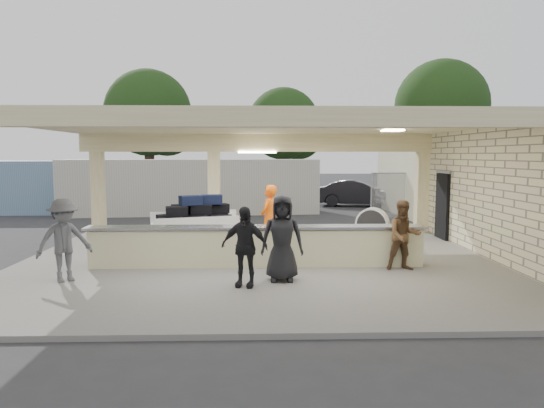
{
  "coord_description": "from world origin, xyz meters",
  "views": [
    {
      "loc": [
        0.05,
        -12.09,
        2.79
      ],
      "look_at": [
        0.41,
        1.0,
        1.46
      ],
      "focal_mm": 32.0,
      "sensor_mm": 36.0,
      "label": 1
    }
  ],
  "objects_px": {
    "luggage_cart": "(197,220)",
    "baggage_handler": "(269,219)",
    "car_white_b": "(448,194)",
    "baggage_counter": "(257,246)",
    "car_dark": "(357,193)",
    "passenger_c": "(64,240)",
    "passenger_d": "(282,238)",
    "drum_fan": "(372,224)",
    "container_blue": "(33,187)",
    "container_white": "(192,187)",
    "passenger_a": "(404,235)",
    "passenger_b": "(244,247)",
    "car_white_a": "(416,193)"
  },
  "relations": [
    {
      "from": "luggage_cart",
      "to": "baggage_handler",
      "type": "height_order",
      "value": "baggage_handler"
    },
    {
      "from": "luggage_cart",
      "to": "car_white_b",
      "type": "distance_m",
      "value": 16.87
    },
    {
      "from": "baggage_counter",
      "to": "car_dark",
      "type": "height_order",
      "value": "car_dark"
    },
    {
      "from": "car_white_b",
      "to": "car_dark",
      "type": "relative_size",
      "value": 1.02
    },
    {
      "from": "baggage_handler",
      "to": "passenger_c",
      "type": "height_order",
      "value": "baggage_handler"
    },
    {
      "from": "baggage_handler",
      "to": "passenger_d",
      "type": "xyz_separation_m",
      "value": [
        0.21,
        -3.08,
        -0.01
      ]
    },
    {
      "from": "drum_fan",
      "to": "car_white_b",
      "type": "bearing_deg",
      "value": 84.83
    },
    {
      "from": "container_blue",
      "to": "luggage_cart",
      "type": "bearing_deg",
      "value": -46.89
    },
    {
      "from": "passenger_c",
      "to": "car_white_b",
      "type": "bearing_deg",
      "value": 10.85
    },
    {
      "from": "baggage_counter",
      "to": "container_white",
      "type": "xyz_separation_m",
      "value": [
        -3.12,
        11.55,
        0.7
      ]
    },
    {
      "from": "passenger_a",
      "to": "passenger_b",
      "type": "relative_size",
      "value": 0.99
    },
    {
      "from": "car_white_a",
      "to": "car_white_b",
      "type": "xyz_separation_m",
      "value": [
        1.74,
        -0.16,
        -0.02
      ]
    },
    {
      "from": "car_white_b",
      "to": "passenger_d",
      "type": "bearing_deg",
      "value": 137.85
    },
    {
      "from": "baggage_handler",
      "to": "passenger_a",
      "type": "xyz_separation_m",
      "value": [
        3.11,
        -2.18,
        -0.12
      ]
    },
    {
      "from": "car_dark",
      "to": "container_blue",
      "type": "distance_m",
      "value": 16.4
    },
    {
      "from": "passenger_d",
      "to": "container_white",
      "type": "relative_size",
      "value": 0.16
    },
    {
      "from": "baggage_handler",
      "to": "passenger_c",
      "type": "relative_size",
      "value": 1.05
    },
    {
      "from": "drum_fan",
      "to": "passenger_a",
      "type": "xyz_separation_m",
      "value": [
        -0.06,
        -3.38,
        0.23
      ]
    },
    {
      "from": "baggage_counter",
      "to": "car_white_a",
      "type": "height_order",
      "value": "car_white_a"
    },
    {
      "from": "luggage_cart",
      "to": "container_white",
      "type": "height_order",
      "value": "container_white"
    },
    {
      "from": "luggage_cart",
      "to": "passenger_d",
      "type": "distance_m",
      "value": 4.43
    },
    {
      "from": "drum_fan",
      "to": "container_white",
      "type": "distance_m",
      "value": 10.92
    },
    {
      "from": "passenger_b",
      "to": "car_white_b",
      "type": "distance_m",
      "value": 19.19
    },
    {
      "from": "car_white_a",
      "to": "container_blue",
      "type": "height_order",
      "value": "container_blue"
    },
    {
      "from": "car_white_a",
      "to": "passenger_c",
      "type": "bearing_deg",
      "value": 125.37
    },
    {
      "from": "passenger_c",
      "to": "container_white",
      "type": "height_order",
      "value": "container_white"
    },
    {
      "from": "passenger_b",
      "to": "container_blue",
      "type": "height_order",
      "value": "container_blue"
    },
    {
      "from": "passenger_d",
      "to": "passenger_a",
      "type": "bearing_deg",
      "value": 19.14
    },
    {
      "from": "passenger_a",
      "to": "container_white",
      "type": "distance_m",
      "value": 13.72
    },
    {
      "from": "baggage_handler",
      "to": "passenger_d",
      "type": "height_order",
      "value": "baggage_handler"
    },
    {
      "from": "container_white",
      "to": "car_white_a",
      "type": "bearing_deg",
      "value": 7.7
    },
    {
      "from": "container_white",
      "to": "baggage_counter",
      "type": "bearing_deg",
      "value": -80.7
    },
    {
      "from": "passenger_a",
      "to": "container_blue",
      "type": "height_order",
      "value": "container_blue"
    },
    {
      "from": "passenger_a",
      "to": "passenger_d",
      "type": "relative_size",
      "value": 0.89
    },
    {
      "from": "passenger_a",
      "to": "passenger_b",
      "type": "distance_m",
      "value": 3.92
    },
    {
      "from": "luggage_cart",
      "to": "car_white_a",
      "type": "xyz_separation_m",
      "value": [
        10.31,
        11.96,
        -0.22
      ]
    },
    {
      "from": "passenger_a",
      "to": "car_dark",
      "type": "height_order",
      "value": "passenger_a"
    },
    {
      "from": "passenger_c",
      "to": "car_dark",
      "type": "height_order",
      "value": "passenger_c"
    },
    {
      "from": "drum_fan",
      "to": "baggage_handler",
      "type": "distance_m",
      "value": 3.4
    },
    {
      "from": "passenger_d",
      "to": "car_dark",
      "type": "xyz_separation_m",
      "value": [
        4.84,
        15.94,
        -0.32
      ]
    },
    {
      "from": "drum_fan",
      "to": "container_blue",
      "type": "bearing_deg",
      "value": 173.31
    },
    {
      "from": "car_white_a",
      "to": "luggage_cart",
      "type": "bearing_deg",
      "value": 123.52
    },
    {
      "from": "passenger_d",
      "to": "car_white_b",
      "type": "xyz_separation_m",
      "value": [
        9.76,
        15.59,
        -0.34
      ]
    },
    {
      "from": "luggage_cart",
      "to": "passenger_c",
      "type": "distance_m",
      "value": 4.4
    },
    {
      "from": "drum_fan",
      "to": "container_white",
      "type": "relative_size",
      "value": 0.09
    },
    {
      "from": "passenger_b",
      "to": "passenger_d",
      "type": "bearing_deg",
      "value": 42.94
    },
    {
      "from": "passenger_c",
      "to": "container_white",
      "type": "distance_m",
      "value": 12.91
    },
    {
      "from": "baggage_counter",
      "to": "drum_fan",
      "type": "height_order",
      "value": "drum_fan"
    },
    {
      "from": "car_white_b",
      "to": "passenger_c",
      "type": "bearing_deg",
      "value": 127.05
    },
    {
      "from": "car_white_a",
      "to": "baggage_handler",
      "type": "bearing_deg",
      "value": 131.27
    }
  ]
}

